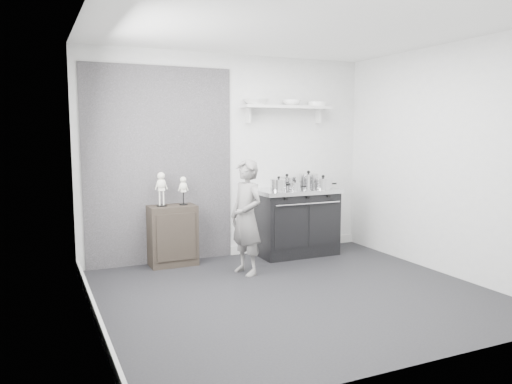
% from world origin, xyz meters
% --- Properties ---
extents(ground, '(4.00, 4.00, 0.00)m').
position_xyz_m(ground, '(0.00, 0.00, 0.00)').
color(ground, black).
rests_on(ground, ground).
extents(room_shell, '(4.02, 3.62, 2.71)m').
position_xyz_m(room_shell, '(-0.09, 0.15, 1.64)').
color(room_shell, beige).
rests_on(room_shell, ground).
extents(wall_shelf, '(1.30, 0.26, 0.24)m').
position_xyz_m(wall_shelf, '(0.80, 1.68, 2.01)').
color(wall_shelf, silver).
rests_on(wall_shelf, room_shell).
extents(stove, '(1.13, 0.71, 0.91)m').
position_xyz_m(stove, '(0.84, 1.48, 0.46)').
color(stove, black).
rests_on(stove, ground).
extents(side_cabinet, '(0.59, 0.34, 0.76)m').
position_xyz_m(side_cabinet, '(-0.85, 1.61, 0.38)').
color(side_cabinet, black).
rests_on(side_cabinet, ground).
extents(child, '(0.45, 0.57, 1.36)m').
position_xyz_m(child, '(-0.16, 0.87, 0.68)').
color(child, slate).
rests_on(child, ground).
extents(pot_front_left, '(0.31, 0.23, 0.19)m').
position_xyz_m(pot_front_left, '(0.54, 1.40, 0.99)').
color(pot_front_left, silver).
rests_on(pot_front_left, stove).
extents(pot_back_left, '(0.33, 0.25, 0.20)m').
position_xyz_m(pot_back_left, '(0.78, 1.62, 0.99)').
color(pot_back_left, silver).
rests_on(pot_back_left, stove).
extents(pot_back_right, '(0.35, 0.27, 0.23)m').
position_xyz_m(pot_back_right, '(1.12, 1.60, 1.00)').
color(pot_back_right, silver).
rests_on(pot_back_right, stove).
extents(pot_front_right, '(0.34, 0.25, 0.20)m').
position_xyz_m(pot_front_right, '(1.15, 1.28, 0.99)').
color(pot_front_right, silver).
rests_on(pot_front_right, stove).
extents(pot_front_center, '(0.25, 0.17, 0.14)m').
position_xyz_m(pot_front_center, '(0.74, 1.30, 0.97)').
color(pot_front_center, silver).
rests_on(pot_front_center, stove).
extents(skeleton_full, '(0.14, 0.09, 0.49)m').
position_xyz_m(skeleton_full, '(-0.98, 1.61, 1.01)').
color(skeleton_full, silver).
rests_on(skeleton_full, side_cabinet).
extents(skeleton_torso, '(0.12, 0.07, 0.41)m').
position_xyz_m(skeleton_torso, '(-0.70, 1.61, 0.97)').
color(skeleton_torso, silver).
rests_on(skeleton_torso, side_cabinet).
extents(bowl_large, '(0.33, 0.33, 0.08)m').
position_xyz_m(bowl_large, '(0.33, 1.67, 2.08)').
color(bowl_large, white).
rests_on(bowl_large, wall_shelf).
extents(bowl_small, '(0.24, 0.24, 0.08)m').
position_xyz_m(bowl_small, '(0.87, 1.67, 2.08)').
color(bowl_small, white).
rests_on(bowl_small, wall_shelf).
extents(plate_stack, '(0.25, 0.25, 0.06)m').
position_xyz_m(plate_stack, '(1.28, 1.67, 2.07)').
color(plate_stack, white).
rests_on(plate_stack, wall_shelf).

